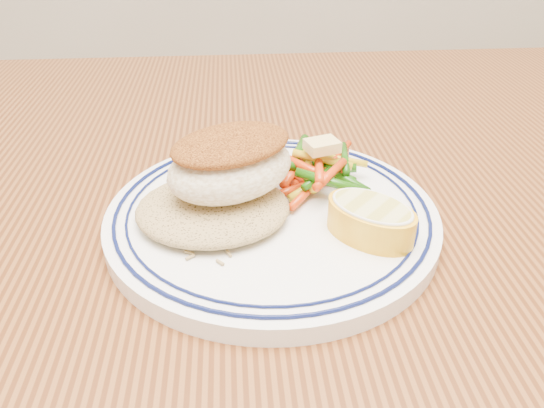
{
  "coord_description": "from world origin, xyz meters",
  "views": [
    {
      "loc": [
        -0.05,
        -0.39,
        1.0
      ],
      "look_at": [
        -0.02,
        -0.04,
        0.77
      ],
      "focal_mm": 35.0,
      "sensor_mm": 36.0,
      "label": 1
    }
  ],
  "objects_px": {
    "dining_table": "(294,285)",
    "fish_fillet": "(231,162)",
    "lemon_wedge": "(371,219)",
    "vegetable_pile": "(316,170)",
    "plate": "(272,215)",
    "rice_pilaf": "(213,205)"
  },
  "relations": [
    {
      "from": "rice_pilaf",
      "to": "lemon_wedge",
      "type": "bearing_deg",
      "value": -16.11
    },
    {
      "from": "fish_fillet",
      "to": "plate",
      "type": "bearing_deg",
      "value": -4.49
    },
    {
      "from": "plate",
      "to": "lemon_wedge",
      "type": "height_order",
      "value": "lemon_wedge"
    },
    {
      "from": "dining_table",
      "to": "lemon_wedge",
      "type": "height_order",
      "value": "lemon_wedge"
    },
    {
      "from": "rice_pilaf",
      "to": "fish_fillet",
      "type": "xyz_separation_m",
      "value": [
        0.02,
        0.01,
        0.03
      ]
    },
    {
      "from": "dining_table",
      "to": "vegetable_pile",
      "type": "distance_m",
      "value": 0.13
    },
    {
      "from": "rice_pilaf",
      "to": "vegetable_pile",
      "type": "bearing_deg",
      "value": 27.24
    },
    {
      "from": "rice_pilaf",
      "to": "dining_table",
      "type": "bearing_deg",
      "value": 31.5
    },
    {
      "from": "lemon_wedge",
      "to": "vegetable_pile",
      "type": "bearing_deg",
      "value": 109.71
    },
    {
      "from": "dining_table",
      "to": "vegetable_pile",
      "type": "bearing_deg",
      "value": 5.11
    },
    {
      "from": "plate",
      "to": "fish_fillet",
      "type": "xyz_separation_m",
      "value": [
        -0.03,
        0.0,
        0.05
      ]
    },
    {
      "from": "rice_pilaf",
      "to": "vegetable_pile",
      "type": "xyz_separation_m",
      "value": [
        0.09,
        0.05,
        0.0
      ]
    },
    {
      "from": "dining_table",
      "to": "fish_fillet",
      "type": "bearing_deg",
      "value": -149.38
    },
    {
      "from": "plate",
      "to": "vegetable_pile",
      "type": "height_order",
      "value": "vegetable_pile"
    },
    {
      "from": "lemon_wedge",
      "to": "fish_fillet",
      "type": "bearing_deg",
      "value": 156.35
    },
    {
      "from": "rice_pilaf",
      "to": "plate",
      "type": "bearing_deg",
      "value": 9.84
    },
    {
      "from": "dining_table",
      "to": "lemon_wedge",
      "type": "bearing_deg",
      "value": -59.98
    },
    {
      "from": "dining_table",
      "to": "fish_fillet",
      "type": "xyz_separation_m",
      "value": [
        -0.06,
        -0.03,
        0.15
      ]
    },
    {
      "from": "plate",
      "to": "fish_fillet",
      "type": "distance_m",
      "value": 0.06
    },
    {
      "from": "fish_fillet",
      "to": "lemon_wedge",
      "type": "relative_size",
      "value": 1.39
    },
    {
      "from": "fish_fillet",
      "to": "rice_pilaf",
      "type": "bearing_deg",
      "value": -145.43
    },
    {
      "from": "plate",
      "to": "rice_pilaf",
      "type": "height_order",
      "value": "rice_pilaf"
    }
  ]
}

